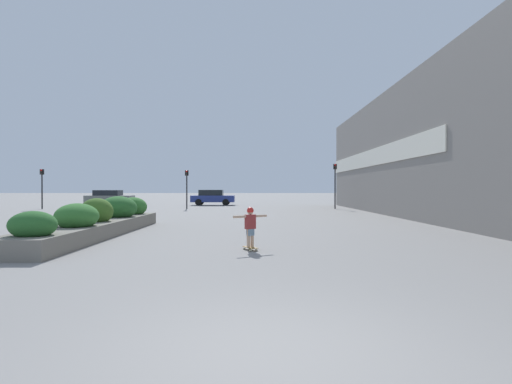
# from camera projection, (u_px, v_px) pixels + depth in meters

# --- Properties ---
(ground_plane) EXTENTS (300.00, 300.00, 0.00)m
(ground_plane) POSITION_uv_depth(u_px,v_px,m) (274.00, 355.00, 4.17)
(ground_plane) COLOR gray
(building_wall_right) EXTENTS (0.67, 41.37, 8.10)m
(building_wall_right) POSITION_uv_depth(u_px,v_px,m) (420.00, 145.00, 21.18)
(building_wall_right) COLOR gray
(building_wall_right) RESTS_ON ground_plane
(planter_box) EXTENTS (1.64, 10.69, 1.41)m
(planter_box) POSITION_uv_depth(u_px,v_px,m) (101.00, 220.00, 14.99)
(planter_box) COLOR slate
(planter_box) RESTS_ON ground_plane
(skateboard) EXTENTS (0.46, 0.60, 0.09)m
(skateboard) POSITION_uv_depth(u_px,v_px,m) (250.00, 248.00, 11.24)
(skateboard) COLOR olive
(skateboard) RESTS_ON ground_plane
(skateboarder) EXTENTS (0.95, 0.57, 1.13)m
(skateboarder) POSITION_uv_depth(u_px,v_px,m) (250.00, 223.00, 11.23)
(skateboarder) COLOR tan
(skateboarder) RESTS_ON skateboard
(car_leftmost) EXTENTS (4.31, 1.93, 1.45)m
(car_leftmost) POSITION_uv_depth(u_px,v_px,m) (437.00, 198.00, 38.47)
(car_leftmost) COLOR slate
(car_leftmost) RESTS_ON ground_plane
(car_center_left) EXTENTS (4.64, 2.06, 1.57)m
(car_center_left) POSITION_uv_depth(u_px,v_px,m) (109.00, 197.00, 41.15)
(car_center_left) COLOR slate
(car_center_left) RESTS_ON ground_plane
(car_center_right) EXTENTS (4.47, 1.87, 1.60)m
(car_center_right) POSITION_uv_depth(u_px,v_px,m) (212.00, 197.00, 41.45)
(car_center_right) COLOR navy
(car_center_right) RESTS_ON ground_plane
(traffic_light_left) EXTENTS (0.28, 0.30, 3.30)m
(traffic_light_left) POSITION_uv_depth(u_px,v_px,m) (187.00, 182.00, 34.17)
(traffic_light_left) COLOR black
(traffic_light_left) RESTS_ON ground_plane
(traffic_light_right) EXTENTS (0.28, 0.30, 3.85)m
(traffic_light_right) POSITION_uv_depth(u_px,v_px,m) (335.00, 179.00, 34.18)
(traffic_light_right) COLOR black
(traffic_light_right) RESTS_ON ground_plane
(traffic_light_far_left) EXTENTS (0.28, 0.30, 3.37)m
(traffic_light_far_left) POSITION_uv_depth(u_px,v_px,m) (42.00, 182.00, 33.67)
(traffic_light_far_left) COLOR black
(traffic_light_far_left) RESTS_ON ground_plane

